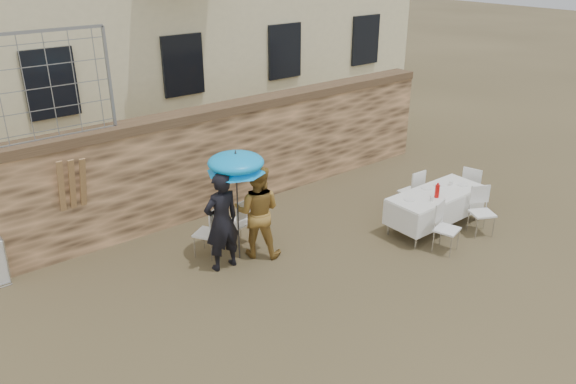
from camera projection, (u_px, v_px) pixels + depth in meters
ground at (358, 332)px, 8.31m from camera, size 80.00×80.00×0.00m
stone_wall at (188, 167)px, 11.46m from camera, size 13.00×0.50×2.20m
chain_link_fence at (13, 92)px, 8.95m from camera, size 3.20×0.06×1.80m
man_suit at (222, 222)px, 9.62m from camera, size 0.66×0.44×1.81m
woman_dress at (257, 211)px, 10.06m from camera, size 1.07×1.07×1.75m
umbrella at (236, 166)px, 9.56m from camera, size 1.02×1.02×1.92m
couple_chair_left at (207, 232)px, 10.19m from camera, size 0.66×0.66×0.96m
couple_chair_right at (239, 221)px, 10.59m from camera, size 0.54×0.54×0.96m
banquet_table at (437, 194)px, 11.09m from camera, size 2.10×0.85×0.78m
soda_bottle at (437, 191)px, 10.80m from camera, size 0.09×0.09×0.26m
table_chair_front_left at (447, 228)px, 10.32m from camera, size 0.59×0.59×0.96m
table_chair_front_right at (482, 212)px, 10.94m from camera, size 0.64×0.64×0.96m
table_chair_back at (411, 190)px, 11.88m from camera, size 0.49×0.49×0.96m
table_chair_side at (473, 187)px, 12.05m from camera, size 0.59×0.59×0.96m
wood_planks at (81, 205)px, 10.02m from camera, size 0.70×0.20×2.00m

